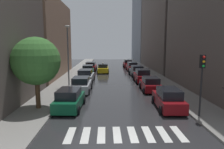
# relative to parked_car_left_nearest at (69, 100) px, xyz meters

# --- Properties ---
(ground_plane) EXTENTS (28.00, 72.00, 0.04)m
(ground_plane) POSITION_rel_parked_car_left_nearest_xyz_m (3.99, 17.17, -0.79)
(ground_plane) COLOR #29292C
(sidewalk_left) EXTENTS (3.00, 72.00, 0.15)m
(sidewalk_left) POSITION_rel_parked_car_left_nearest_xyz_m (-2.51, 17.17, -0.70)
(sidewalk_left) COLOR gray
(sidewalk_left) RESTS_ON ground
(sidewalk_right) EXTENTS (3.00, 72.00, 0.15)m
(sidewalk_right) POSITION_rel_parked_car_left_nearest_xyz_m (10.49, 17.17, -0.70)
(sidewalk_right) COLOR gray
(sidewalk_right) RESTS_ON ground
(crosswalk_stripes) EXTENTS (6.75, 2.20, 0.01)m
(crosswalk_stripes) POSITION_rel_parked_car_left_nearest_xyz_m (3.99, -4.86, -0.77)
(crosswalk_stripes) COLOR silver
(crosswalk_stripes) RESTS_ON ground
(building_left_mid) EXTENTS (6.00, 17.32, 11.83)m
(building_left_mid) POSITION_rel_parked_car_left_nearest_xyz_m (-7.01, 17.47, 5.14)
(building_left_mid) COLOR #8C6B56
(building_left_mid) RESTS_ON ground
(building_right_mid) EXTENTS (6.00, 21.49, 23.15)m
(building_right_mid) POSITION_rel_parked_car_left_nearest_xyz_m (14.99, 26.88, 10.80)
(building_right_mid) COLOR #564C47
(building_right_mid) RESTS_ON ground
(building_right_far) EXTENTS (6.00, 18.60, 23.08)m
(building_right_far) POSITION_rel_parked_car_left_nearest_xyz_m (14.99, 47.49, 10.76)
(building_right_far) COLOR slate
(building_right_far) RESTS_ON ground
(parked_car_left_nearest) EXTENTS (2.22, 4.33, 1.65)m
(parked_car_left_nearest) POSITION_rel_parked_car_left_nearest_xyz_m (0.00, 0.00, 0.00)
(parked_car_left_nearest) COLOR #0C4C2D
(parked_car_left_nearest) RESTS_ON ground
(parked_car_left_second) EXTENTS (2.16, 4.32, 1.64)m
(parked_car_left_second) POSITION_rel_parked_car_left_nearest_xyz_m (0.24, 5.98, -0.01)
(parked_car_left_second) COLOR #B2B7BF
(parked_car_left_second) RESTS_ON ground
(parked_car_left_third) EXTENTS (2.29, 4.71, 1.74)m
(parked_car_left_third) POSITION_rel_parked_car_left_nearest_xyz_m (0.17, 11.80, 0.04)
(parked_car_left_third) COLOR #B2B7BF
(parked_car_left_third) RESTS_ON ground
(parked_car_left_fourth) EXTENTS (2.15, 4.37, 1.76)m
(parked_car_left_fourth) POSITION_rel_parked_car_left_nearest_xyz_m (0.03, 17.33, 0.05)
(parked_car_left_fourth) COLOR #0C4C2D
(parked_car_left_fourth) RESTS_ON ground
(parked_car_left_fifth) EXTENTS (2.28, 4.25, 1.70)m
(parked_car_left_fifth) POSITION_rel_parked_car_left_nearest_xyz_m (0.04, 23.77, 0.02)
(parked_car_left_fifth) COLOR maroon
(parked_car_left_fifth) RESTS_ON ground
(parked_car_right_nearest) EXTENTS (2.12, 4.61, 1.67)m
(parked_car_right_nearest) POSITION_rel_parked_car_left_nearest_xyz_m (7.91, -0.14, 0.01)
(parked_car_right_nearest) COLOR maroon
(parked_car_right_nearest) RESTS_ON ground
(parked_car_right_second) EXTENTS (2.06, 4.15, 1.55)m
(parked_car_right_second) POSITION_rel_parked_car_left_nearest_xyz_m (7.83, 6.22, -0.04)
(parked_car_right_second) COLOR maroon
(parked_car_right_second) RESTS_ON ground
(parked_car_right_third) EXTENTS (2.04, 4.19, 1.77)m
(parked_car_right_third) POSITION_rel_parked_car_left_nearest_xyz_m (7.86, 11.61, 0.05)
(parked_car_right_third) COLOR maroon
(parked_car_right_third) RESTS_ON ground
(parked_car_right_fourth) EXTENTS (2.20, 4.46, 1.68)m
(parked_car_right_fourth) POSITION_rel_parked_car_left_nearest_xyz_m (7.91, 17.02, 0.01)
(parked_car_right_fourth) COLOR #474C51
(parked_car_right_fourth) RESTS_ON ground
(parked_car_right_fifth) EXTENTS (2.12, 4.63, 1.67)m
(parked_car_right_fifth) POSITION_rel_parked_car_left_nearest_xyz_m (7.97, 23.51, 0.01)
(parked_car_right_fifth) COLOR maroon
(parked_car_right_fifth) RESTS_ON ground
(parked_car_right_sixth) EXTENTS (2.02, 4.32, 1.70)m
(parked_car_right_sixth) POSITION_rel_parked_car_left_nearest_xyz_m (7.77, 29.45, 0.02)
(parked_car_right_sixth) COLOR maroon
(parked_car_right_sixth) RESTS_ON ground
(taxi_midroad) EXTENTS (2.09, 4.62, 1.81)m
(taxi_midroad) POSITION_rel_parked_car_left_nearest_xyz_m (2.42, 21.09, -0.01)
(taxi_midroad) COLOR yellow
(taxi_midroad) RESTS_ON ground
(street_tree_left) EXTENTS (3.69, 3.69, 5.56)m
(street_tree_left) POSITION_rel_parked_car_left_nearest_xyz_m (-2.42, -0.14, 3.08)
(street_tree_left) COLOR #513823
(street_tree_left) RESTS_ON sidewalk_left
(traffic_light_right_corner) EXTENTS (0.30, 0.42, 4.30)m
(traffic_light_right_corner) POSITION_rel_parked_car_left_nearest_xyz_m (9.44, -2.41, 2.51)
(traffic_light_right_corner) COLOR black
(traffic_light_right_corner) RESTS_ON sidewalk_right
(lamp_post_left) EXTENTS (0.60, 0.28, 7.16)m
(lamp_post_left) POSITION_rel_parked_car_left_nearest_xyz_m (-1.56, 8.73, 3.49)
(lamp_post_left) COLOR #595B60
(lamp_post_left) RESTS_ON sidewalk_left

